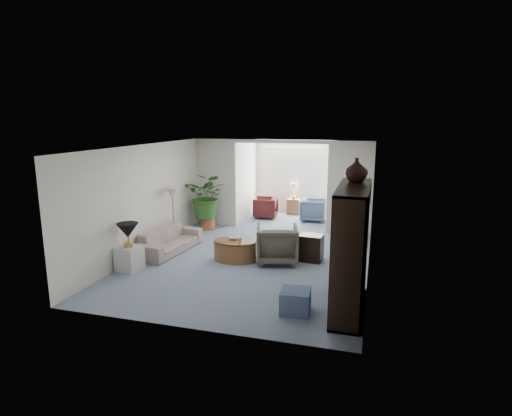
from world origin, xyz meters
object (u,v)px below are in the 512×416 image
(coffee_table, at_px, (235,251))
(coffee_bowl, at_px, (234,238))
(floor_lamp, at_px, (172,193))
(cabinet_urn, at_px, (356,170))
(sofa, at_px, (169,240))
(side_table_dark, at_px, (311,248))
(entertainment_cabinet, at_px, (351,249))
(coffee_cup, at_px, (240,241))
(plant_pot, at_px, (208,223))
(sunroom_chair_maroon, at_px, (265,207))
(table_lamp, at_px, (128,230))
(wingback_chair, at_px, (277,244))
(sunroom_table, at_px, (293,206))
(framed_picture, at_px, (370,192))
(end_table, at_px, (129,259))
(sunroom_chair_blue, at_px, (313,210))
(ottoman, at_px, (295,301))

(coffee_table, xyz_separation_m, coffee_bowl, (-0.05, 0.10, 0.25))
(floor_lamp, distance_m, cabinet_urn, 5.09)
(sofa, bearing_deg, side_table_dark, -78.92)
(side_table_dark, bearing_deg, entertainment_cabinet, -66.42)
(coffee_table, xyz_separation_m, coffee_cup, (0.15, -0.10, 0.27))
(coffee_cup, height_order, entertainment_cabinet, entertainment_cabinet)
(plant_pot, bearing_deg, entertainment_cabinet, -44.39)
(coffee_bowl, relative_size, plant_pot, 0.59)
(sunroom_chair_maroon, bearing_deg, side_table_dark, 24.79)
(sofa, distance_m, sunroom_chair_maroon, 4.17)
(table_lamp, relative_size, coffee_cup, 4.45)
(floor_lamp, bearing_deg, wingback_chair, -14.90)
(coffee_bowl, distance_m, sunroom_table, 4.81)
(framed_picture, xyz_separation_m, coffee_table, (-2.80, 0.20, -1.47))
(coffee_table, bearing_deg, sofa, 174.07)
(wingback_chair, bearing_deg, cabinet_urn, 125.34)
(cabinet_urn, bearing_deg, end_table, 179.14)
(sunroom_chair_maroon, bearing_deg, plant_pot, -37.67)
(coffee_cup, distance_m, sunroom_chair_blue, 4.35)
(sunroom_table, bearing_deg, wingback_chair, -83.24)
(sofa, bearing_deg, wingback_chair, -84.23)
(end_table, bearing_deg, entertainment_cabinet, -7.25)
(end_table, bearing_deg, coffee_table, 31.93)
(sofa, bearing_deg, table_lamp, 177.85)
(table_lamp, relative_size, entertainment_cabinet, 0.22)
(end_table, height_order, floor_lamp, floor_lamp)
(table_lamp, xyz_separation_m, coffee_cup, (2.04, 1.07, -0.35))
(coffee_table, height_order, sunroom_table, sunroom_table)
(coffee_table, relative_size, plant_pot, 2.37)
(end_table, height_order, coffee_cup, coffee_cup)
(ottoman, xyz_separation_m, plant_pot, (-3.36, 4.47, -0.03))
(plant_pot, bearing_deg, sunroom_table, 52.48)
(side_table_dark, bearing_deg, end_table, -155.06)
(wingback_chair, distance_m, entertainment_cabinet, 2.59)
(cabinet_urn, bearing_deg, coffee_cup, 154.75)
(plant_pot, distance_m, sunroom_table, 3.21)
(end_table, bearing_deg, sunroom_chair_maroon, 74.38)
(side_table_dark, bearing_deg, ottoman, -86.83)
(floor_lamp, height_order, sunroom_chair_blue, floor_lamp)
(plant_pot, bearing_deg, sunroom_chair_maroon, 56.14)
(sunroom_table, bearing_deg, sunroom_chair_maroon, -135.00)
(framed_picture, height_order, coffee_table, framed_picture)
(cabinet_urn, bearing_deg, entertainment_cabinet, -90.00)
(coffee_cup, bearing_deg, coffee_table, 146.31)
(coffee_bowl, bearing_deg, cabinet_urn, -27.11)
(wingback_chair, distance_m, sunroom_chair_maroon, 4.20)
(floor_lamp, distance_m, wingback_chair, 3.07)
(plant_pot, bearing_deg, end_table, -94.57)
(ottoman, bearing_deg, coffee_cup, 128.38)
(floor_lamp, height_order, ottoman, floor_lamp)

